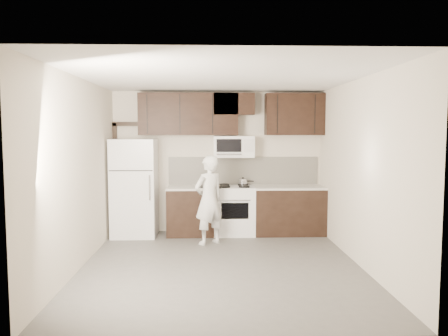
{
  "coord_description": "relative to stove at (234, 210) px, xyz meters",
  "views": [
    {
      "loc": [
        -0.18,
        -6.18,
        1.94
      ],
      "look_at": [
        0.07,
        0.9,
        1.35
      ],
      "focal_mm": 35.0,
      "sensor_mm": 36.0,
      "label": 1
    }
  ],
  "objects": [
    {
      "name": "floor",
      "position": [
        -0.3,
        -1.94,
        -0.46
      ],
      "size": [
        4.5,
        4.5,
        0.0
      ],
      "primitive_type": "plane",
      "color": "#555350",
      "rests_on": "ground"
    },
    {
      "name": "back_wall",
      "position": [
        -0.3,
        0.31,
        0.89
      ],
      "size": [
        4.0,
        0.0,
        4.0
      ],
      "primitive_type": "plane",
      "rotation": [
        1.57,
        0.0,
        0.0
      ],
      "color": "beige",
      "rests_on": "ground"
    },
    {
      "name": "ceiling",
      "position": [
        -0.3,
        -1.94,
        2.24
      ],
      "size": [
        4.5,
        4.5,
        0.0
      ],
      "primitive_type": "plane",
      "rotation": [
        3.14,
        0.0,
        0.0
      ],
      "color": "white",
      "rests_on": "back_wall"
    },
    {
      "name": "counter_run",
      "position": [
        0.3,
        0.0,
        -0.0
      ],
      "size": [
        2.95,
        0.64,
        0.91
      ],
      "color": "black",
      "rests_on": "floor"
    },
    {
      "name": "stove",
      "position": [
        0.0,
        0.0,
        0.0
      ],
      "size": [
        0.76,
        0.66,
        0.94
      ],
      "color": "white",
      "rests_on": "floor"
    },
    {
      "name": "backsplash",
      "position": [
        0.2,
        0.3,
        0.72
      ],
      "size": [
        2.9,
        0.02,
        0.54
      ],
      "primitive_type": "cube",
      "color": "silver",
      "rests_on": "counter_run"
    },
    {
      "name": "upper_cabinets",
      "position": [
        -0.09,
        0.14,
        1.82
      ],
      "size": [
        3.48,
        0.35,
        0.78
      ],
      "color": "black",
      "rests_on": "back_wall"
    },
    {
      "name": "microwave",
      "position": [
        -0.0,
        0.12,
        1.19
      ],
      "size": [
        0.76,
        0.42,
        0.4
      ],
      "color": "white",
      "rests_on": "upper_cabinets"
    },
    {
      "name": "refrigerator",
      "position": [
        -1.85,
        -0.05,
        0.44
      ],
      "size": [
        0.8,
        0.76,
        1.8
      ],
      "color": "white",
      "rests_on": "floor"
    },
    {
      "name": "door_trim",
      "position": [
        -2.22,
        0.27,
        0.79
      ],
      "size": [
        0.5,
        0.08,
        2.12
      ],
      "color": "black",
      "rests_on": "floor"
    },
    {
      "name": "saucepan",
      "position": [
        0.18,
        0.15,
        0.51
      ],
      "size": [
        0.29,
        0.17,
        0.16
      ],
      "color": "silver",
      "rests_on": "stove"
    },
    {
      "name": "baking_tray",
      "position": [
        -0.42,
        -0.1,
        0.46
      ],
      "size": [
        0.5,
        0.43,
        0.02
      ],
      "primitive_type": "cube",
      "rotation": [
        0.0,
        0.0,
        -0.25
      ],
      "color": "black",
      "rests_on": "counter_run"
    },
    {
      "name": "pizza",
      "position": [
        -0.42,
        -0.1,
        0.48
      ],
      "size": [
        0.36,
        0.36,
        0.02
      ],
      "primitive_type": "cylinder",
      "rotation": [
        0.0,
        0.0,
        -0.25
      ],
      "color": "tan",
      "rests_on": "baking_tray"
    },
    {
      "name": "person",
      "position": [
        -0.47,
        -0.7,
        0.31
      ],
      "size": [
        0.67,
        0.63,
        1.54
      ],
      "primitive_type": "imported",
      "rotation": [
        0.0,
        0.0,
        3.77
      ],
      "color": "white",
      "rests_on": "floor"
    }
  ]
}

